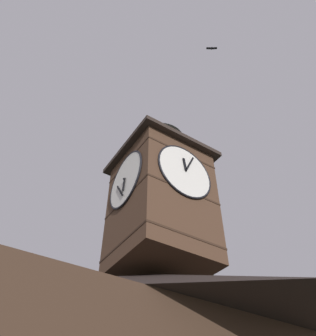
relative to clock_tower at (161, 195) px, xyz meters
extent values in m
pyramid|color=black|center=(0.30, -0.46, -5.89)|extent=(14.92, 11.41, 3.32)
cube|color=#4C3323|center=(-0.03, -0.03, -1.01)|extent=(4.13, 4.13, 6.45)
cube|color=#352318|center=(-0.03, -0.03, -3.46)|extent=(4.17, 4.17, 0.10)
cube|color=#352318|center=(-0.03, -0.03, -1.04)|extent=(4.17, 4.17, 0.10)
cube|color=#352318|center=(-0.03, -0.03, 1.38)|extent=(4.17, 4.17, 0.10)
cylinder|color=white|center=(-0.03, 2.07, 0.11)|extent=(3.04, 0.10, 3.04)
torus|color=black|center=(-0.03, 2.09, 0.11)|extent=(3.14, 0.10, 3.14)
cube|color=black|center=(0.02, 2.17, 0.48)|extent=(0.22, 0.04, 0.77)
cube|color=black|center=(-0.29, 2.17, 0.67)|extent=(0.60, 0.04, 1.16)
sphere|color=black|center=(-0.03, 2.18, 0.11)|extent=(0.10, 0.10, 0.10)
cylinder|color=white|center=(2.07, -0.03, 0.11)|extent=(0.10, 3.04, 3.04)
torus|color=black|center=(2.09, -0.03, 0.11)|extent=(0.10, 3.14, 3.14)
cube|color=black|center=(2.17, 0.01, -0.27)|extent=(0.04, 0.18, 0.77)
cube|color=black|center=(2.17, -0.37, -0.41)|extent=(0.04, 0.75, 1.08)
sphere|color=black|center=(2.18, -0.03, 0.11)|extent=(0.10, 0.10, 0.10)
cube|color=#2D231E|center=(-0.03, -0.03, 2.34)|extent=(4.83, 4.83, 0.25)
cylinder|color=tan|center=(-0.03, -0.03, 3.31)|extent=(2.53, 2.53, 1.69)
cylinder|color=#2D2319|center=(-0.03, -0.03, 2.68)|extent=(2.59, 2.59, 0.10)
cylinder|color=#2D2319|center=(-0.03, -0.03, 3.10)|extent=(2.59, 2.59, 0.10)
cylinder|color=#2D2319|center=(-0.03, -0.03, 3.52)|extent=(2.59, 2.59, 0.10)
cylinder|color=#2D2319|center=(-0.03, -0.03, 3.94)|extent=(2.59, 2.59, 0.10)
cone|color=#424C5B|center=(-0.03, -0.03, 4.90)|extent=(2.83, 2.83, 1.48)
sphere|color=#2D3847|center=(-0.03, -0.03, 5.74)|extent=(0.16, 0.16, 0.16)
cone|color=black|center=(-2.43, -5.09, -3.15)|extent=(3.60, 3.60, 4.68)
cone|color=black|center=(-2.43, -5.09, -0.27)|extent=(2.05, 2.05, 4.72)
cone|color=black|center=(-6.85, -5.27, -4.19)|extent=(3.77, 3.77, 4.43)
cone|color=black|center=(-6.85, -5.27, -1.48)|extent=(2.79, 2.79, 4.58)
cone|color=black|center=(-6.85, -5.27, 0.76)|extent=(1.81, 1.81, 3.79)
sphere|color=silver|center=(-11.69, -30.21, 7.20)|extent=(2.27, 2.27, 2.27)
ellipsoid|color=black|center=(-1.35, 4.13, 10.12)|extent=(0.20, 0.22, 0.11)
cube|color=black|center=(-1.50, 4.23, 10.12)|extent=(0.37, 0.31, 0.06)
cube|color=black|center=(-1.21, 4.03, 10.12)|extent=(0.37, 0.31, 0.06)
camera|label=1|loc=(7.85, 11.79, -11.11)|focal=37.09mm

